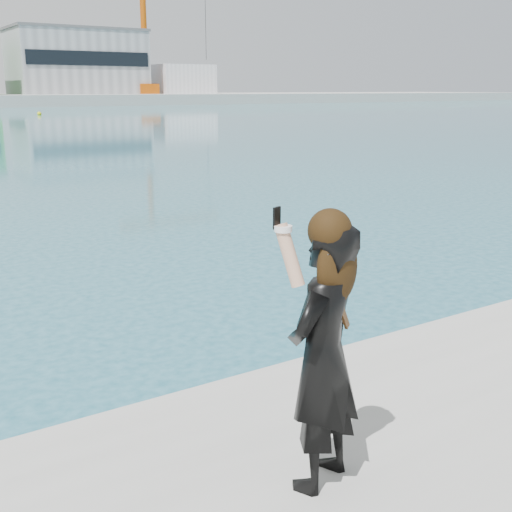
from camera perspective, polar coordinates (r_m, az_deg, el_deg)
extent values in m
cube|color=gray|center=(138.00, -15.61, 16.20)|extent=(25.00, 15.00, 12.00)
cube|color=black|center=(130.82, -14.56, 16.64)|extent=(23.75, 0.20, 2.64)
cube|color=#59595B|center=(138.36, -15.79, 18.78)|extent=(25.50, 15.30, 0.50)
cube|color=silver|center=(144.44, -6.64, 15.34)|extent=(12.00, 10.00, 6.00)
cube|color=#D7580C|center=(136.56, -9.72, 14.43)|extent=(4.00, 4.00, 2.00)
cylinder|color=#D7580C|center=(137.08, -9.95, 19.45)|extent=(1.20, 1.20, 22.00)
cylinder|color=black|center=(143.42, -4.51, 20.20)|extent=(0.10, 0.10, 16.00)
sphere|color=#D6D20B|center=(82.71, -18.70, 11.79)|extent=(0.50, 0.50, 0.50)
imported|color=black|center=(3.71, 5.98, -8.97)|extent=(0.68, 0.58, 1.59)
sphere|color=black|center=(3.47, 6.59, 2.25)|extent=(0.24, 0.24, 0.24)
ellipsoid|color=black|center=(3.49, 7.23, -1.08)|extent=(0.26, 0.14, 0.42)
cylinder|color=tan|center=(3.36, 2.99, 0.08)|extent=(0.14, 0.20, 0.34)
cylinder|color=white|center=(3.35, 2.43, 2.45)|extent=(0.10, 0.10, 0.03)
cube|color=black|center=(3.36, 1.86, 3.41)|extent=(0.06, 0.03, 0.12)
cube|color=#4C2D14|center=(3.58, 7.54, -4.43)|extent=(0.21, 0.10, 0.32)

